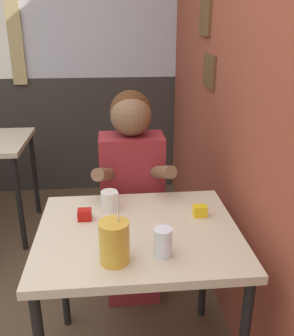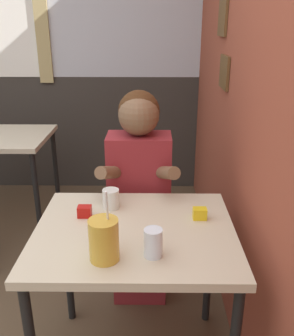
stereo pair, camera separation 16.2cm
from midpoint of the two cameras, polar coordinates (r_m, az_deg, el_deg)
brick_wall_right at (r=2.36m, az=14.68°, el=15.25°), size 0.08×4.46×2.70m
back_wall at (r=3.62m, az=-11.14°, el=17.55°), size 5.44×0.09×2.70m
main_table at (r=1.63m, az=1.04°, el=-11.98°), size 0.84×0.70×0.77m
person_seated at (r=2.08m, az=1.06°, el=-4.41°), size 0.42×0.41×1.25m
cocktail_pitcher at (r=1.36m, az=-3.17°, el=-10.97°), size 0.11×0.11×0.28m
glass_near_pitcher at (r=1.40m, az=4.32°, el=-11.39°), size 0.07×0.07×0.11m
glass_center at (r=1.74m, az=-2.88°, el=-4.77°), size 0.08×0.08×0.09m
condiment_ketchup at (r=1.68m, az=-6.78°, el=-6.66°), size 0.06×0.04×0.05m
condiment_mustard at (r=1.68m, az=10.80°, el=-6.90°), size 0.06×0.04×0.05m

